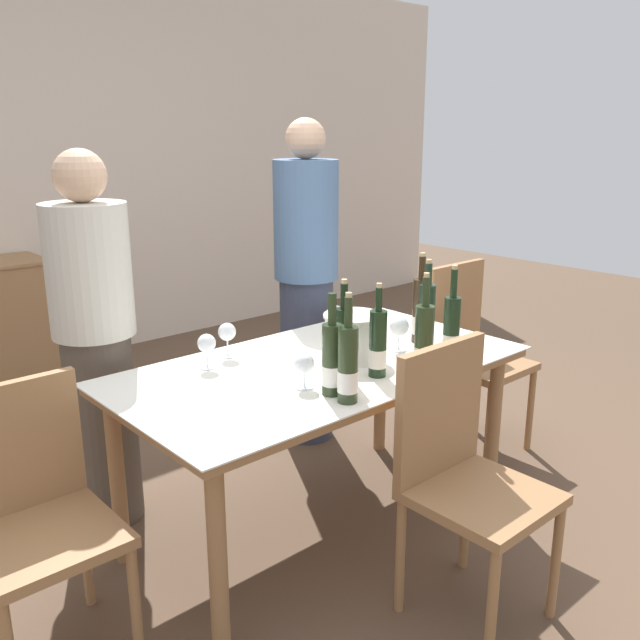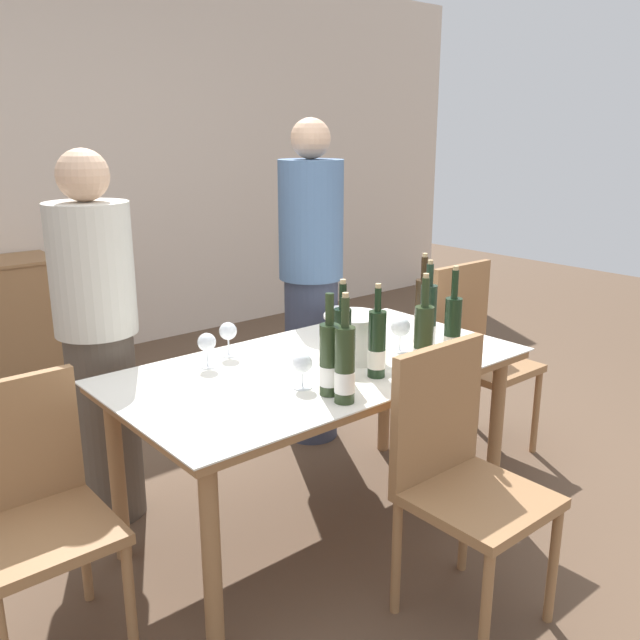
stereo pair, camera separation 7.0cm
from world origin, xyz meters
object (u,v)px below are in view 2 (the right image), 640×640
Objects in this scene: wine_bottle_4 at (342,346)px; wine_bottle_5 at (377,346)px; dining_table at (320,382)px; wine_glass_4 at (400,328)px; wine_glass_1 at (302,365)px; wine_bottle_1 at (423,313)px; chair_left_end at (29,502)px; wine_glass_3 at (228,332)px; chair_near_front at (459,466)px; person_guest_left at (311,285)px; person_host at (99,344)px; wine_bottle_3 at (329,360)px; wine_bottle_0 at (428,321)px; wine_bottle_7 at (345,366)px; wine_glass_0 at (207,343)px; chair_right_end at (474,346)px; wine_bottle_2 at (423,343)px; wine_bottle_6 at (452,331)px; ice_bucket at (353,336)px; wine_glass_2 at (337,316)px.

wine_bottle_5 is at bearing -26.84° from wine_bottle_4.
wine_glass_4 is (0.36, -0.09, 0.18)m from dining_table.
wine_bottle_4 is 2.92× the size of wine_glass_1.
wine_bottle_1 is 1.67m from chair_left_end.
chair_near_front is at bearing -74.39° from wine_glass_3.
dining_table is at bearing -127.18° from person_guest_left.
wine_bottle_4 is 1.04m from person_host.
wine_bottle_3 is at bearing -175.28° from wine_bottle_5.
wine_bottle_1 is (0.09, 0.11, -0.00)m from wine_bottle_0.
wine_bottle_4 is 0.13m from wine_bottle_5.
person_guest_left is at bearing 55.61° from wine_bottle_7.
wine_glass_0 is 1.06× the size of wine_glass_1.
wine_glass_1 is 1.37m from chair_right_end.
wine_bottle_5 is at bearing -62.02° from wine_glass_3.
person_guest_left is at bearing 131.81° from chair_right_end.
person_host is at bearing 128.82° from wine_bottle_2.
wine_bottle_1 is 0.26m from wine_bottle_6.
person_guest_left is at bearing 2.26° from person_host.
wine_glass_4 reaches higher than wine_glass_1.
wine_bottle_4 reaches higher than wine_bottle_5.
wine_glass_3 is at bearing 109.64° from wine_bottle_4.
wine_bottle_7 is (-0.61, -0.17, -0.01)m from wine_bottle_0.
wine_bottle_0 reaches higher than chair_left_end.
wine_bottle_7 is at bearing -176.60° from wine_bottle_6.
ice_bucket is 0.67× the size of wine_bottle_5.
wine_bottle_2 is 0.79m from wine_glass_3.
wine_bottle_5 reaches higher than chair_left_end.
chair_right_end is at bearing 7.65° from ice_bucket.
wine_bottle_3 is 2.63× the size of wine_glass_0.
wine_glass_1 is at bearing 106.02° from wine_bottle_3.
wine_bottle_3 is at bearing -172.07° from wine_bottle_0.
wine_bottle_4 is (-0.25, 0.17, -0.00)m from wine_bottle_2.
wine_bottle_7 reaches higher than chair_left_end.
wine_glass_4 is 1.24m from person_host.
chair_right_end is 0.57× the size of person_guest_left.
wine_bottle_5 is 0.38× the size of chair_near_front.
wine_glass_3 is at bearing 23.84° from wine_glass_0.
wine_bottle_2 reaches higher than wine_bottle_3.
dining_table is 0.38m from wine_glass_2.
dining_table is 11.87× the size of wine_glass_0.
chair_near_front is at bearing -85.77° from dining_table.
chair_right_end is (1.16, 0.27, -0.31)m from wine_bottle_4.
wine_glass_0 is at bearing 143.94° from wine_bottle_6.
wine_bottle_6 is at bearing -111.59° from wine_bottle_1.
dining_table is at bearing 35.74° from wine_glass_1.
wine_bottle_2 is at bearing -38.55° from wine_bottle_5.
chair_left_end is (-1.07, 0.27, -0.36)m from wine_bottle_4.
wine_bottle_7 is (-0.39, 0.00, -0.00)m from wine_bottle_2.
dining_table is 0.51m from wine_bottle_0.
wine_glass_3 is 1.06m from chair_near_front.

